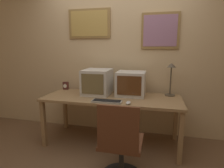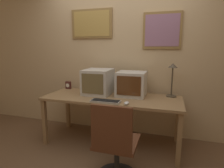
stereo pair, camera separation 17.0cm
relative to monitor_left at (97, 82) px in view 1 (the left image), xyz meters
The scene contains 9 objects.
wall_back 0.60m from the monitor_left, 54.77° to the left, with size 8.00×0.08×2.60m.
desk 0.39m from the monitor_left, 24.87° to the right, with size 1.98×0.76×0.72m.
monitor_left is the anchor object (origin of this frame).
monitor_right 0.52m from the monitor_left, ahead, with size 0.42×0.41×0.36m.
keyboard_main 0.52m from the monitor_left, 56.97° to the right, with size 0.40×0.15×0.03m.
mouse_near_keyboard 0.72m from the monitor_left, 37.85° to the right, with size 0.06×0.12×0.04m.
desk_clock 0.66m from the monitor_left, 164.92° to the left, with size 0.09×0.05×0.13m.
desk_lamp 1.11m from the monitor_left, ahead, with size 0.15×0.15×0.49m.
office_chair 1.20m from the monitor_left, 59.38° to the right, with size 0.46×0.46×0.90m.
Camera 1 is at (0.62, -1.78, 1.43)m, focal length 30.00 mm.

